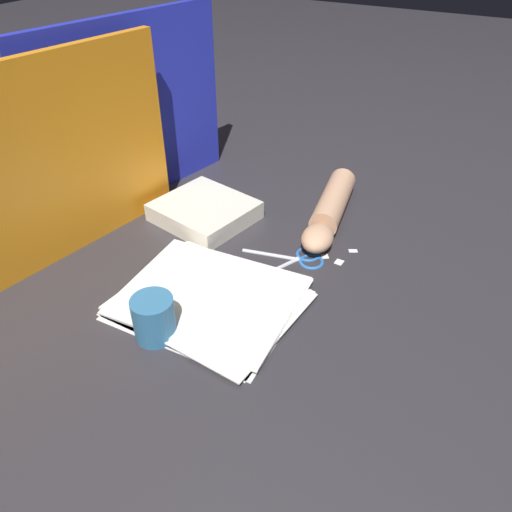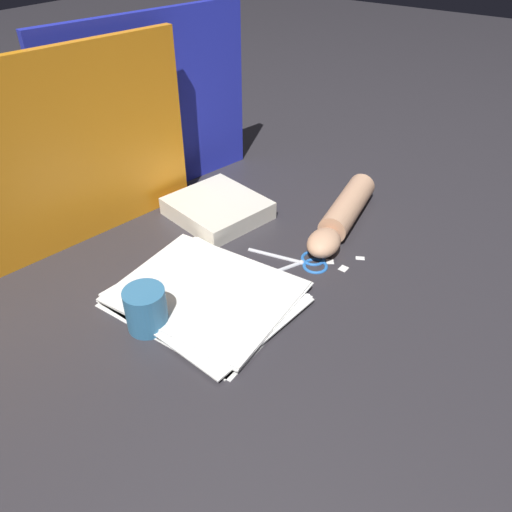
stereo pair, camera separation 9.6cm
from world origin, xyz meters
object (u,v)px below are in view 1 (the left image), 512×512
paper_stack (209,300)px  book_closed (205,211)px  mug (154,318)px  scissors (297,258)px  hand_forearm (330,210)px

paper_stack → book_closed: book_closed is taller
book_closed → paper_stack: bearing=-145.0°
mug → scissors: bearing=-20.9°
scissors → mug: bearing=159.1°
paper_stack → hand_forearm: (0.38, -0.09, 0.02)m
scissors → book_closed: bearing=80.9°
paper_stack → mug: bearing=162.9°
scissors → mug: (-0.32, 0.12, 0.04)m
paper_stack → book_closed: size_ratio=1.44×
book_closed → hand_forearm: hand_forearm is taller
book_closed → mug: bearing=-159.1°
book_closed → mug: size_ratio=2.95×
scissors → hand_forearm: size_ratio=0.54×
book_closed → mug: 0.39m
scissors → mug: 0.34m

